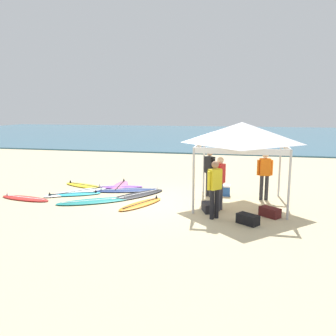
{
  "coord_description": "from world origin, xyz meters",
  "views": [
    {
      "loc": [
        2.29,
        -11.15,
        3.2
      ],
      "look_at": [
        -0.41,
        1.2,
        1.0
      ],
      "focal_mm": 36.93,
      "sensor_mm": 36.0,
      "label": 1
    }
  ],
  "objects_px": {
    "surfboard_red": "(25,198)",
    "surfboard_purple": "(119,187)",
    "person_red": "(220,180)",
    "surfboard_navy": "(127,190)",
    "surfboard_teal": "(95,201)",
    "surfboard_orange": "(141,204)",
    "surfboard_white": "(77,192)",
    "surfboard_black": "(137,195)",
    "cooler_box": "(223,190)",
    "gear_bag_near_tent": "(270,212)",
    "surfboard_cyan": "(74,194)",
    "surfboard_pink": "(120,186)",
    "person_yellow": "(215,186)",
    "surfboard_yellow": "(85,186)",
    "person_black": "(209,170)",
    "canopy_tent": "(242,133)",
    "person_orange": "(265,172)",
    "gear_bag_on_sand": "(208,207)",
    "gear_bag_by_pole": "(248,219)"
  },
  "relations": [
    {
      "from": "surfboard_yellow",
      "to": "surfboard_pink",
      "type": "xyz_separation_m",
      "value": [
        1.46,
        0.25,
        0.0
      ]
    },
    {
      "from": "surfboard_cyan",
      "to": "gear_bag_near_tent",
      "type": "xyz_separation_m",
      "value": [
        6.97,
        -1.15,
        0.1
      ]
    },
    {
      "from": "canopy_tent",
      "to": "surfboard_yellow",
      "type": "xyz_separation_m",
      "value": [
        -6.3,
        1.33,
        -2.35
      ]
    },
    {
      "from": "surfboard_orange",
      "to": "gear_bag_by_pole",
      "type": "height_order",
      "value": "gear_bag_by_pole"
    },
    {
      "from": "surfboard_yellow",
      "to": "surfboard_red",
      "type": "bearing_deg",
      "value": -116.6
    },
    {
      "from": "surfboard_cyan",
      "to": "surfboard_pink",
      "type": "relative_size",
      "value": 0.95
    },
    {
      "from": "canopy_tent",
      "to": "person_yellow",
      "type": "distance_m",
      "value": 2.34
    },
    {
      "from": "person_yellow",
      "to": "surfboard_pink",
      "type": "bearing_deg",
      "value": 141.27
    },
    {
      "from": "surfboard_cyan",
      "to": "person_black",
      "type": "relative_size",
      "value": 1.2
    },
    {
      "from": "person_red",
      "to": "surfboard_navy",
      "type": "bearing_deg",
      "value": 153.82
    },
    {
      "from": "surfboard_purple",
      "to": "surfboard_orange",
      "type": "relative_size",
      "value": 0.98
    },
    {
      "from": "canopy_tent",
      "to": "gear_bag_near_tent",
      "type": "relative_size",
      "value": 4.81
    },
    {
      "from": "surfboard_black",
      "to": "cooler_box",
      "type": "bearing_deg",
      "value": 13.89
    },
    {
      "from": "canopy_tent",
      "to": "surfboard_red",
      "type": "relative_size",
      "value": 1.39
    },
    {
      "from": "surfboard_navy",
      "to": "person_red",
      "type": "relative_size",
      "value": 1.47
    },
    {
      "from": "surfboard_teal",
      "to": "gear_bag_on_sand",
      "type": "bearing_deg",
      "value": -4.24
    },
    {
      "from": "surfboard_white",
      "to": "person_black",
      "type": "xyz_separation_m",
      "value": [
        4.99,
        0.54,
        0.95
      ]
    },
    {
      "from": "surfboard_navy",
      "to": "cooler_box",
      "type": "bearing_deg",
      "value": 1.84
    },
    {
      "from": "surfboard_yellow",
      "to": "person_yellow",
      "type": "relative_size",
      "value": 1.26
    },
    {
      "from": "person_yellow",
      "to": "gear_bag_near_tent",
      "type": "distance_m",
      "value": 1.9
    },
    {
      "from": "cooler_box",
      "to": "surfboard_purple",
      "type": "bearing_deg",
      "value": 175.38
    },
    {
      "from": "surfboard_white",
      "to": "cooler_box",
      "type": "height_order",
      "value": "cooler_box"
    },
    {
      "from": "surfboard_teal",
      "to": "person_orange",
      "type": "xyz_separation_m",
      "value": [
        5.7,
        1.52,
        0.95
      ]
    },
    {
      "from": "surfboard_red",
      "to": "surfboard_black",
      "type": "bearing_deg",
      "value": 19.16
    },
    {
      "from": "surfboard_teal",
      "to": "surfboard_orange",
      "type": "xyz_separation_m",
      "value": [
        1.66,
        -0.02,
        0.0
      ]
    },
    {
      "from": "surfboard_orange",
      "to": "surfboard_navy",
      "type": "bearing_deg",
      "value": 121.86
    },
    {
      "from": "surfboard_teal",
      "to": "person_red",
      "type": "height_order",
      "value": "person_red"
    },
    {
      "from": "gear_bag_near_tent",
      "to": "person_red",
      "type": "bearing_deg",
      "value": 167.23
    },
    {
      "from": "surfboard_cyan",
      "to": "surfboard_white",
      "type": "relative_size",
      "value": 0.85
    },
    {
      "from": "surfboard_red",
      "to": "person_red",
      "type": "height_order",
      "value": "person_red"
    },
    {
      "from": "surfboard_purple",
      "to": "cooler_box",
      "type": "relative_size",
      "value": 3.96
    },
    {
      "from": "surfboard_pink",
      "to": "gear_bag_near_tent",
      "type": "bearing_deg",
      "value": -25.88
    },
    {
      "from": "surfboard_navy",
      "to": "person_black",
      "type": "relative_size",
      "value": 1.47
    },
    {
      "from": "surfboard_navy",
      "to": "surfboard_purple",
      "type": "bearing_deg",
      "value": 137.79
    },
    {
      "from": "canopy_tent",
      "to": "surfboard_purple",
      "type": "relative_size",
      "value": 1.46
    },
    {
      "from": "surfboard_black",
      "to": "surfboard_white",
      "type": "distance_m",
      "value": 2.37
    },
    {
      "from": "surfboard_yellow",
      "to": "cooler_box",
      "type": "bearing_deg",
      "value": -2.58
    },
    {
      "from": "surfboard_red",
      "to": "surfboard_purple",
      "type": "relative_size",
      "value": 1.05
    },
    {
      "from": "surfboard_black",
      "to": "surfboard_white",
      "type": "bearing_deg",
      "value": -179.01
    },
    {
      "from": "surfboard_cyan",
      "to": "person_orange",
      "type": "height_order",
      "value": "person_orange"
    },
    {
      "from": "person_yellow",
      "to": "surfboard_red",
      "type": "bearing_deg",
      "value": 173.73
    },
    {
      "from": "surfboard_pink",
      "to": "person_red",
      "type": "distance_m",
      "value": 4.98
    },
    {
      "from": "surfboard_purple",
      "to": "person_black",
      "type": "bearing_deg",
      "value": -9.43
    },
    {
      "from": "surfboard_black",
      "to": "gear_bag_near_tent",
      "type": "relative_size",
      "value": 4.11
    },
    {
      "from": "surfboard_white",
      "to": "surfboard_red",
      "type": "bearing_deg",
      "value": -137.37
    },
    {
      "from": "person_black",
      "to": "person_yellow",
      "type": "height_order",
      "value": "same"
    },
    {
      "from": "surfboard_orange",
      "to": "surfboard_black",
      "type": "bearing_deg",
      "value": 114.46
    },
    {
      "from": "surfboard_teal",
      "to": "surfboard_cyan",
      "type": "height_order",
      "value": "same"
    },
    {
      "from": "surfboard_pink",
      "to": "gear_bag_near_tent",
      "type": "distance_m",
      "value": 6.39
    },
    {
      "from": "surfboard_cyan",
      "to": "gear_bag_near_tent",
      "type": "distance_m",
      "value": 7.06
    }
  ]
}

